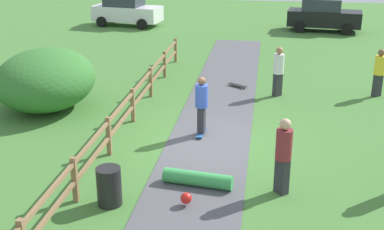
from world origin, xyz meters
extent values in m
plane|color=#427533|center=(0.00, 0.00, 0.00)|extent=(60.00, 60.00, 0.00)
cube|color=#515156|center=(0.00, 0.00, 0.01)|extent=(2.40, 28.00, 0.02)
cube|color=olive|center=(-2.60, -3.86, 0.55)|extent=(0.12, 0.12, 1.10)
cube|color=olive|center=(-2.60, -1.29, 0.55)|extent=(0.12, 0.12, 1.10)
cube|color=olive|center=(-2.60, 1.29, 0.55)|extent=(0.12, 0.12, 1.10)
cube|color=olive|center=(-2.60, 3.86, 0.55)|extent=(0.12, 0.12, 1.10)
cube|color=olive|center=(-2.60, 6.43, 0.55)|extent=(0.12, 0.12, 1.10)
cube|color=olive|center=(-2.60, 9.00, 0.55)|extent=(0.12, 0.12, 1.10)
cube|color=olive|center=(-2.60, 0.00, 0.50)|extent=(0.08, 18.00, 0.09)
cube|color=olive|center=(-2.60, 0.00, 0.95)|extent=(0.08, 18.00, 0.09)
ellipsoid|color=#33702D|center=(-5.82, 2.10, 1.03)|extent=(3.25, 3.90, 2.06)
cylinder|color=black|center=(-1.80, -3.87, 0.45)|extent=(0.56, 0.56, 0.90)
cube|color=#265999|center=(-0.28, 0.44, 0.09)|extent=(0.26, 0.81, 0.02)
cylinder|color=silver|center=(-0.33, 0.73, 0.05)|extent=(0.03, 0.06, 0.06)
cylinder|color=silver|center=(-0.18, 0.72, 0.05)|extent=(0.03, 0.06, 0.06)
cylinder|color=silver|center=(-0.37, 0.17, 0.05)|extent=(0.03, 0.06, 0.06)
cylinder|color=silver|center=(-0.22, 0.16, 0.05)|extent=(0.03, 0.06, 0.06)
cube|color=#2D2D33|center=(-0.28, 0.44, 0.51)|extent=(0.22, 0.33, 0.81)
cylinder|color=blue|center=(-0.28, 0.44, 1.25)|extent=(0.41, 0.41, 0.67)
sphere|color=brown|center=(-0.28, 0.44, 1.70)|extent=(0.24, 0.24, 0.24)
cylinder|color=green|center=(0.05, -2.74, 0.20)|extent=(1.73, 0.58, 0.36)
sphere|color=red|center=(-0.08, -3.71, 0.20)|extent=(0.26, 0.26, 0.26)
cube|color=black|center=(0.48, 5.44, 0.09)|extent=(0.77, 0.63, 0.02)
cylinder|color=silver|center=(0.75, 5.34, 0.05)|extent=(0.07, 0.06, 0.06)
cylinder|color=silver|center=(0.67, 5.22, 0.05)|extent=(0.07, 0.06, 0.06)
cylinder|color=silver|center=(0.30, 5.66, 0.05)|extent=(0.07, 0.06, 0.06)
cylinder|color=silver|center=(0.21, 5.54, 0.05)|extent=(0.07, 0.06, 0.06)
cube|color=#2D2D33|center=(2.00, 4.62, 0.43)|extent=(0.37, 0.37, 0.86)
cylinder|color=white|center=(2.00, 4.62, 1.22)|extent=(0.54, 0.54, 0.72)
sphere|color=#9E704C|center=(2.00, 4.62, 1.70)|extent=(0.26, 0.26, 0.26)
cube|color=#2D2D33|center=(2.04, -2.76, 0.44)|extent=(0.36, 0.37, 0.88)
cylinder|color=maroon|center=(2.04, -2.76, 1.24)|extent=(0.54, 0.54, 0.73)
sphere|color=tan|center=(2.04, -2.76, 1.74)|extent=(0.26, 0.26, 0.26)
cube|color=#2D2D33|center=(5.62, 5.12, 0.41)|extent=(0.37, 0.36, 0.83)
cylinder|color=yellow|center=(5.62, 5.12, 1.17)|extent=(0.54, 0.54, 0.69)
sphere|color=brown|center=(5.62, 5.12, 1.64)|extent=(0.25, 0.25, 0.25)
cube|color=silver|center=(-7.17, 17.45, 0.77)|extent=(4.42, 2.37, 0.90)
cube|color=#2D333D|center=(-7.37, 17.48, 1.57)|extent=(2.43, 1.90, 0.70)
cylinder|color=black|center=(-5.69, 18.09, 0.32)|extent=(0.67, 0.34, 0.64)
cylinder|color=black|center=(-5.98, 16.36, 0.32)|extent=(0.67, 0.34, 0.64)
cylinder|color=black|center=(-8.36, 18.54, 0.32)|extent=(0.67, 0.34, 0.64)
cylinder|color=black|center=(-8.65, 16.80, 0.32)|extent=(0.67, 0.34, 0.64)
cube|color=black|center=(4.80, 17.45, 0.77)|extent=(4.38, 2.21, 0.90)
cube|color=#2D333D|center=(4.60, 17.47, 1.57)|extent=(2.38, 1.82, 0.70)
cylinder|color=black|center=(6.25, 18.15, 0.32)|extent=(0.67, 0.32, 0.64)
cylinder|color=black|center=(6.03, 16.41, 0.32)|extent=(0.67, 0.32, 0.64)
cylinder|color=black|center=(3.57, 18.49, 0.32)|extent=(0.67, 0.32, 0.64)
cylinder|color=black|center=(3.35, 16.75, 0.32)|extent=(0.67, 0.32, 0.64)
camera|label=1|loc=(1.54, -13.67, 5.95)|focal=47.92mm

